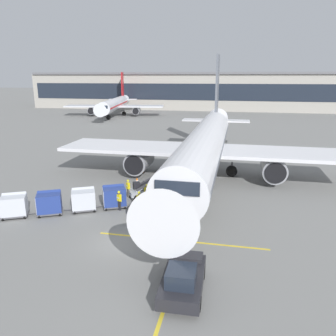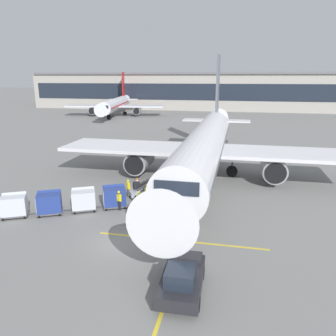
{
  "view_description": "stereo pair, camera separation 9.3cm",
  "coord_description": "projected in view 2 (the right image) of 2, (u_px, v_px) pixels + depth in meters",
  "views": [
    {
      "loc": [
        7.45,
        -19.55,
        11.06
      ],
      "look_at": [
        1.44,
        9.23,
        2.95
      ],
      "focal_mm": 35.44,
      "sensor_mm": 36.0,
      "label": 1
    },
    {
      "loc": [
        7.54,
        -19.53,
        11.06
      ],
      "look_at": [
        1.44,
        9.23,
        2.95
      ],
      "focal_mm": 35.44,
      "sensor_mm": 36.0,
      "label": 2
    }
  ],
  "objects": [
    {
      "name": "ground_plane",
      "position": [
        120.0,
        243.0,
        22.87
      ],
      "size": [
        600.0,
        600.0,
        0.0
      ],
      "primitive_type": "plane",
      "color": "slate"
    },
    {
      "name": "ground_crew_marshaller",
      "position": [
        139.0,
        200.0,
        28.09
      ],
      "size": [
        0.43,
        0.45,
        1.74
      ],
      "color": "#514C42",
      "rests_on": "ground"
    },
    {
      "name": "belt_loader",
      "position": [
        150.0,
        187.0,
        31.61
      ],
      "size": [
        5.19,
        3.76,
        3.07
      ],
      "color": "#A3A8B2",
      "rests_on": "ground"
    },
    {
      "name": "apron_guidance_line_lead_in",
      "position": [
        206.0,
        179.0,
        37.0
      ],
      "size": [
        0.2,
        110.0,
        0.01
      ],
      "color": "yellow",
      "rests_on": "ground"
    },
    {
      "name": "distant_airplane",
      "position": [
        115.0,
        105.0,
        96.26
      ],
      "size": [
        28.88,
        37.21,
        12.56
      ],
      "color": "silver",
      "rests_on": "ground"
    },
    {
      "name": "ground_crew_by_loader",
      "position": [
        147.0,
        192.0,
        29.96
      ],
      "size": [
        0.57,
        0.25,
        1.74
      ],
      "color": "#333847",
      "rests_on": "ground"
    },
    {
      "name": "safety_cone_engine_keepout",
      "position": [
        142.0,
        170.0,
        39.4
      ],
      "size": [
        0.55,
        0.55,
        0.63
      ],
      "color": "black",
      "rests_on": "ground"
    },
    {
      "name": "baggage_cart_lead",
      "position": [
        114.0,
        196.0,
        28.94
      ],
      "size": [
        2.79,
        2.33,
        1.91
      ],
      "color": "#515156",
      "rests_on": "ground"
    },
    {
      "name": "safety_cone_nose_mark",
      "position": [
        137.0,
        181.0,
        35.11
      ],
      "size": [
        0.7,
        0.7,
        0.79
      ],
      "color": "black",
      "rests_on": "ground"
    },
    {
      "name": "ground_crew_wingwalker",
      "position": [
        119.0,
        199.0,
        28.22
      ],
      "size": [
        0.51,
        0.4,
        1.74
      ],
      "color": "black",
      "rests_on": "ground"
    },
    {
      "name": "parked_airplane",
      "position": [
        205.0,
        146.0,
        36.81
      ],
      "size": [
        32.5,
        43.11,
        14.33
      ],
      "color": "white",
      "rests_on": "ground"
    },
    {
      "name": "safety_cone_wingtip",
      "position": [
        158.0,
        174.0,
        37.98
      ],
      "size": [
        0.53,
        0.53,
        0.61
      ],
      "color": "black",
      "rests_on": "ground"
    },
    {
      "name": "terminal_building",
      "position": [
        200.0,
        91.0,
        119.44
      ],
      "size": [
        119.51,
        22.29,
        12.56
      ],
      "color": "#A8A399",
      "rests_on": "ground"
    },
    {
      "name": "pushback_tug",
      "position": [
        182.0,
        279.0,
        17.39
      ],
      "size": [
        2.23,
        4.46,
        1.83
      ],
      "color": "#232328",
      "rests_on": "ground"
    },
    {
      "name": "baggage_cart_fourth",
      "position": [
        14.0,
        205.0,
        26.97
      ],
      "size": [
        2.79,
        2.33,
        1.91
      ],
      "color": "#515156",
      "rests_on": "ground"
    },
    {
      "name": "baggage_cart_second",
      "position": [
        84.0,
        199.0,
        28.23
      ],
      "size": [
        2.79,
        2.33,
        1.91
      ],
      "color": "#515156",
      "rests_on": "ground"
    },
    {
      "name": "apron_guidance_line_stop_bar",
      "position": [
        181.0,
        241.0,
        23.11
      ],
      "size": [
        12.0,
        0.2,
        0.01
      ],
      "color": "yellow",
      "rests_on": "ground"
    },
    {
      "name": "ground_crew_by_carts",
      "position": [
        128.0,
        187.0,
        31.29
      ],
      "size": [
        0.43,
        0.44,
        1.74
      ],
      "color": "#514C42",
      "rests_on": "ground"
    },
    {
      "name": "baggage_cart_third",
      "position": [
        49.0,
        202.0,
        27.5
      ],
      "size": [
        2.79,
        2.33,
        1.91
      ],
      "color": "#515156",
      "rests_on": "ground"
    }
  ]
}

